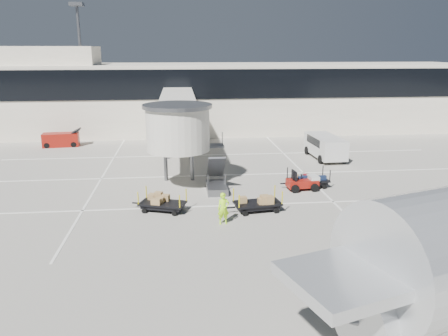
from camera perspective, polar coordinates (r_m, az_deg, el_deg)
The scene contains 11 objects.
ground at distance 26.23m, azimuth 3.05°, elevation -6.35°, with size 140.00×140.00×0.00m, color #B4AEA1.
lane_markings at distance 34.93m, azimuth -0.38°, elevation -0.79°, with size 40.00×30.00×0.02m.
terminal at distance 54.43m, azimuth -2.15°, elevation 9.35°, with size 64.00×12.11×15.20m.
jet_bridge at distance 36.75m, azimuth -6.00°, elevation 6.75°, with size 5.70×20.40×6.03m.
baggage_tug at distance 31.42m, azimuth 10.28°, elevation -1.90°, with size 2.28×1.56×1.43m.
suitcase_cart at distance 32.05m, azimuth 10.73°, elevation -1.67°, with size 3.57×1.66×1.38m.
box_cart_near at distance 26.93m, azimuth 4.45°, elevation -4.63°, with size 3.56×1.81×1.37m.
box_cart_far at distance 27.12m, azimuth -7.84°, elevation -4.64°, with size 3.45×2.21×1.33m.
ground_worker at distance 24.82m, azimuth -0.08°, elevation -5.31°, with size 0.67×0.44×1.85m, color #AEFF1A.
minivan at distance 40.93m, azimuth 13.01°, elevation 2.95°, with size 2.61×5.50×2.05m.
belt_loader at distance 47.94m, azimuth -20.49°, elevation 3.48°, with size 3.90×1.84×1.82m.
Camera 1 is at (-3.87, -24.10, 9.61)m, focal length 35.00 mm.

